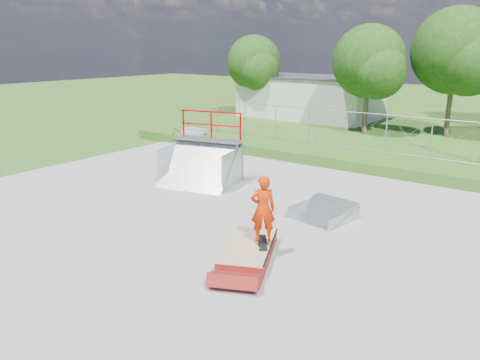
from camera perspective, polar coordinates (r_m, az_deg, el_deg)
The scene contains 14 objects.
ground at distance 14.97m, azimuth -4.26°, elevation -4.70°, with size 120.00×120.00×0.00m, color #325719.
concrete_pad at distance 14.96m, azimuth -4.26°, elevation -4.63°, with size 20.00×16.00×0.04m, color gray.
grass_berm at distance 22.66m, azimuth 11.52°, elevation 2.82°, with size 24.00×3.00×0.50m, color #325719.
grind_box at distance 12.22m, azimuth 1.03°, elevation -8.66°, with size 2.08×2.70×0.36m.
quarter_pipe at distance 18.27m, azimuth -5.01°, elevation 3.61°, with size 2.77×2.35×2.77m, color gray, non-canonical shape.
flat_bank_ramp at distance 15.04m, azimuth 10.08°, elevation -3.81°, with size 1.61×1.72×0.49m, color gray, non-canonical shape.
skateboard at distance 12.12m, azimuth 2.75°, elevation -7.71°, with size 0.22×0.80×0.02m, color black.
skater at distance 11.80m, azimuth 2.81°, elevation -3.87°, with size 0.63×0.41×1.73m, color red.
concrete_stairs at distance 26.61m, azimuth -6.08°, elevation 5.31°, with size 1.50×1.60×0.80m, color gray, non-canonical shape.
chain_link_fence at distance 23.33m, azimuth 12.72°, elevation 6.01°, with size 20.00×0.06×1.80m, color #9DA2A6, non-canonical shape.
utility_building_flat at distance 37.04m, azimuth 8.63°, elevation 9.92°, with size 10.00×6.00×3.00m, color silver.
tree_left_near at distance 30.48m, azimuth 15.74°, elevation 13.43°, with size 4.76×4.48×6.65m.
tree_center at distance 31.08m, azimuth 25.22°, elevation 13.70°, with size 5.44×5.12×7.60m.
tree_left_far at distance 36.98m, azimuth 1.85°, elevation 13.86°, with size 4.42×4.16×6.18m.
Camera 1 is at (9.17, -10.60, 5.26)m, focal length 35.00 mm.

